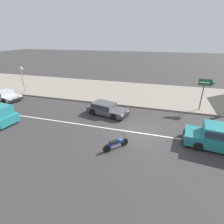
% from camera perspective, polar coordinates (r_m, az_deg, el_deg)
% --- Properties ---
extents(ground_plane, '(160.00, 160.00, 0.00)m').
position_cam_1_polar(ground_plane, '(13.74, 9.12, -6.81)').
color(ground_plane, '#383535').
extents(lane_centre_stripe, '(50.40, 0.14, 0.01)m').
position_cam_1_polar(lane_centre_stripe, '(13.74, 9.12, -6.80)').
color(lane_centre_stripe, silver).
rests_on(lane_centre_stripe, ground).
extents(kerb_strip, '(68.00, 10.00, 0.15)m').
position_cam_1_polar(kerb_strip, '(23.01, 12.80, 5.71)').
color(kerb_strip, gray).
rests_on(kerb_strip, ground).
extents(sedan_silver_0, '(4.57, 2.65, 1.06)m').
position_cam_1_polar(sedan_silver_0, '(24.15, -31.71, 4.72)').
color(sedan_silver_0, '#B7BABF').
rests_on(sedan_silver_0, ground).
extents(hatchback_dark_grey_1, '(4.10, 2.47, 1.10)m').
position_cam_1_polar(hatchback_dark_grey_1, '(16.58, -1.95, 1.22)').
color(hatchback_dark_grey_1, '#47494F').
rests_on(hatchback_dark_grey_1, ground).
extents(motorcycle_0, '(1.34, 1.52, 0.80)m').
position_cam_1_polar(motorcycle_0, '(11.60, 1.36, -10.21)').
color(motorcycle_0, black).
rests_on(motorcycle_0, ground).
extents(street_clock, '(0.58, 0.22, 3.27)m').
position_cam_1_polar(street_clock, '(25.27, -27.40, 11.02)').
color(street_clock, '#9E9EA3').
rests_on(street_clock, kerb_strip).
extents(arrow_signboard, '(1.47, 0.70, 3.12)m').
position_cam_1_polar(arrow_signboard, '(18.82, 29.55, 7.85)').
color(arrow_signboard, '#4C4C51').
rests_on(arrow_signboard, kerb_strip).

